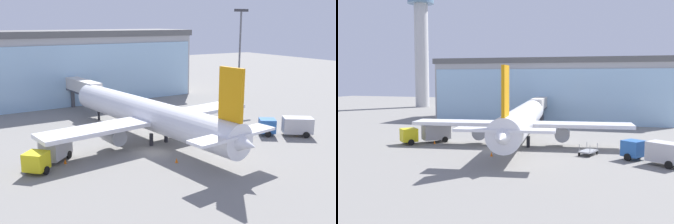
# 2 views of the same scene
# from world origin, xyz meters

# --- Properties ---
(ground) EXTENTS (240.00, 240.00, 0.00)m
(ground) POSITION_xyz_m (0.00, 0.00, 0.00)
(ground) COLOR gray
(terminal_building) EXTENTS (53.21, 16.11, 14.06)m
(terminal_building) POSITION_xyz_m (0.00, 38.63, 7.03)
(terminal_building) COLOR #A5A5A5
(terminal_building) RESTS_ON ground
(jet_bridge) EXTENTS (3.46, 12.02, 5.74)m
(jet_bridge) POSITION_xyz_m (-0.29, 26.69, 4.36)
(jet_bridge) COLOR beige
(jet_bridge) RESTS_ON ground
(apron_light_mast) EXTENTS (3.20, 0.40, 18.13)m
(apron_light_mast) POSITION_xyz_m (29.48, 19.33, 10.80)
(apron_light_mast) COLOR #59595E
(apron_light_mast) RESTS_ON ground
(airplane) EXTENTS (31.55, 37.02, 11.23)m
(airplane) POSITION_xyz_m (1.92, 4.85, 3.55)
(airplane) COLOR silver
(airplane) RESTS_ON ground
(catering_truck) EXTENTS (6.60, 6.83, 2.65)m
(catering_truck) POSITION_xyz_m (-12.06, 2.17, 1.47)
(catering_truck) COLOR yellow
(catering_truck) RESTS_ON ground
(fuel_truck) EXTENTS (7.26, 5.96, 2.65)m
(fuel_truck) POSITION_xyz_m (19.84, -2.94, 1.47)
(fuel_truck) COLOR #2659A5
(fuel_truck) RESTS_ON ground
(baggage_cart) EXTENTS (2.43, 3.17, 1.50)m
(baggage_cart) POSITION_xyz_m (12.08, -0.14, 0.50)
(baggage_cart) COLOR gray
(baggage_cart) RESTS_ON ground
(safety_cone_nose) EXTENTS (0.36, 0.36, 0.55)m
(safety_cone_nose) POSITION_xyz_m (0.56, -4.50, 0.28)
(safety_cone_nose) COLOR orange
(safety_cone_nose) RESTS_ON ground
(safety_cone_wingtip) EXTENTS (0.36, 0.36, 0.55)m
(safety_cone_wingtip) POSITION_xyz_m (-10.57, 1.56, 0.28)
(safety_cone_wingtip) COLOR orange
(safety_cone_wingtip) RESTS_ON ground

